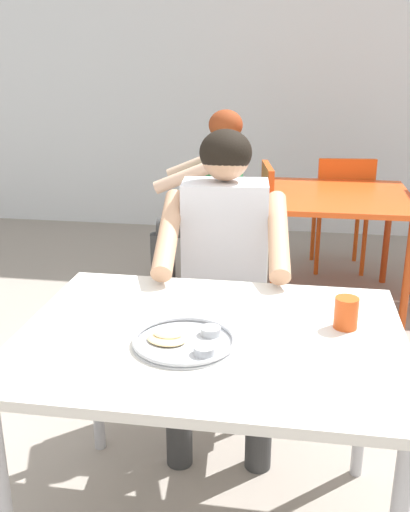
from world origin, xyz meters
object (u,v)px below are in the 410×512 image
at_px(chair_foreground, 226,296).
at_px(chair_red_far, 342,204).
at_px(thali_tray, 185,341).
at_px(diner_foreground, 224,259).
at_px(table_background_red, 339,207).
at_px(chair_red_left, 247,221).
at_px(table_foreground, 211,355).
at_px(drinking_cup, 346,312).
at_px(patron_background, 210,188).

relative_size(chair_foreground, chair_red_far, 0.98).
bearing_deg(thali_tray, chair_foreground, 89.89).
relative_size(chair_foreground, diner_foreground, 0.67).
bearing_deg(table_background_red, thali_tray, -104.77).
bearing_deg(chair_red_left, table_background_red, -3.51).
bearing_deg(chair_red_left, table_foreground, -88.02).
height_order(diner_foreground, table_background_red, diner_foreground).
relative_size(table_foreground, diner_foreground, 0.91).
bearing_deg(chair_red_left, drinking_cup, -76.71).
relative_size(thali_tray, chair_red_far, 0.35).
height_order(table_foreground, chair_red_left, chair_red_left).
xyz_separation_m(chair_foreground, chair_red_far, (0.61, 1.73, 0.02)).
relative_size(table_foreground, chair_red_left, 1.31).
xyz_separation_m(diner_foreground, chair_red_far, (0.60, 1.95, -0.23)).
height_order(diner_foreground, patron_background, diner_foreground).
height_order(table_foreground, patron_background, patron_background).
distance_m(thali_tray, chair_foreground, 0.97).
height_order(drinking_cup, chair_foreground, chair_foreground).
bearing_deg(patron_background, diner_foreground, -79.25).
bearing_deg(diner_foreground, thali_tray, -91.28).
distance_m(drinking_cup, chair_red_far, 2.52).
relative_size(thali_tray, patron_background, 0.24).
height_order(thali_tray, table_background_red, thali_tray).
distance_m(chair_foreground, chair_red_left, 1.18).
relative_size(chair_foreground, chair_red_left, 0.96).
bearing_deg(table_foreground, chair_red_far, 77.99).
relative_size(table_foreground, chair_red_far, 1.33).
relative_size(chair_red_far, patron_background, 0.70).
xyz_separation_m(diner_foreground, patron_background, (-0.26, 1.36, -0.02)).
bearing_deg(chair_red_far, patron_background, -145.42).
bearing_deg(table_background_red, chair_foreground, -115.56).
xyz_separation_m(chair_foreground, patron_background, (-0.24, 1.14, 0.23)).
distance_m(thali_tray, chair_red_left, 2.14).
height_order(chair_red_far, patron_background, patron_background).
bearing_deg(chair_red_far, drinking_cup, -93.76).
bearing_deg(table_foreground, drinking_cup, 14.47).
height_order(table_foreground, chair_red_far, chair_red_far).
bearing_deg(table_background_red, table_foreground, -103.70).
distance_m(table_foreground, table_background_red, 2.07).
bearing_deg(chair_red_left, thali_tray, -89.72).
xyz_separation_m(thali_tray, chair_foreground, (0.00, 0.94, -0.26)).
bearing_deg(patron_background, chair_foreground, -77.97).
bearing_deg(patron_background, table_background_red, 0.18).
bearing_deg(diner_foreground, table_foreground, -86.08).
bearing_deg(table_background_red, chair_red_far, 83.92).
relative_size(chair_foreground, patron_background, 0.69).
bearing_deg(diner_foreground, chair_red_left, 91.08).
relative_size(diner_foreground, chair_red_left, 1.43).
xyz_separation_m(diner_foreground, table_background_red, (0.53, 1.36, -0.10)).
height_order(thali_tray, chair_foreground, chair_foreground).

